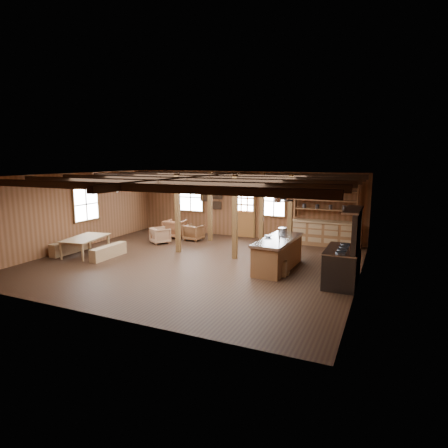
{
  "coord_description": "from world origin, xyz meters",
  "views": [
    {
      "loc": [
        5.66,
        -10.29,
        3.3
      ],
      "look_at": [
        0.68,
        0.83,
        1.18
      ],
      "focal_mm": 30.0,
      "sensor_mm": 36.0,
      "label": 1
    }
  ],
  "objects": [
    {
      "name": "bench_aisle",
      "position": [
        -2.94,
        -0.66,
        0.21
      ],
      "size": [
        0.29,
        1.53,
        0.42
      ],
      "primitive_type": "cube",
      "color": "brown",
      "rests_on": "floor"
    },
    {
      "name": "pot_rack",
      "position": [
        3.08,
        0.39,
        2.27
      ],
      "size": [
        0.44,
        3.0,
        0.43
      ],
      "color": "#303033",
      "rests_on": "ceiling"
    },
    {
      "name": "timber_posts",
      "position": [
        0.52,
        2.08,
        1.4
      ],
      "size": [
        3.95,
        2.35,
        2.8
      ],
      "color": "#492C14",
      "rests_on": "floor"
    },
    {
      "name": "notice_boards",
      "position": [
        -1.5,
        4.46,
        1.64
      ],
      "size": [
        1.08,
        0.03,
        0.9
      ],
      "color": "beige",
      "rests_on": "wall_back"
    },
    {
      "name": "window_back_right",
      "position": [
        1.3,
        4.46,
        1.6
      ],
      "size": [
        1.02,
        0.06,
        1.32
      ],
      "color": "white",
      "rests_on": "wall_back"
    },
    {
      "name": "room",
      "position": [
        0.0,
        0.0,
        1.4
      ],
      "size": [
        10.04,
        9.04,
        2.84
      ],
      "color": "black",
      "rests_on": "ground"
    },
    {
      "name": "step_stool",
      "position": [
        2.87,
        -0.2,
        0.21
      ],
      "size": [
        0.52,
        0.4,
        0.43
      ],
      "primitive_type": "cube",
      "rotation": [
        0.0,
        0.0,
        0.13
      ],
      "color": "brown",
      "rests_on": "floor"
    },
    {
      "name": "back_counter",
      "position": [
        3.4,
        4.2,
        0.6
      ],
      "size": [
        2.55,
        0.6,
        2.45
      ],
      "color": "brown",
      "rests_on": "floor"
    },
    {
      "name": "window_back_left",
      "position": [
        -2.6,
        4.46,
        1.6
      ],
      "size": [
        1.32,
        0.06,
        1.32
      ],
      "color": "white",
      "rests_on": "wall_back"
    },
    {
      "name": "armchair_c",
      "position": [
        -2.59,
        1.94,
        0.31
      ],
      "size": [
        0.95,
        0.95,
        0.63
      ],
      "primitive_type": "imported",
      "rotation": [
        0.0,
        0.0,
        2.52
      ],
      "color": "brown",
      "rests_on": "floor"
    },
    {
      "name": "bowl",
      "position": [
        2.31,
        0.49,
        0.97
      ],
      "size": [
        0.31,
        0.31,
        0.06
      ],
      "primitive_type": "imported",
      "rotation": [
        0.0,
        0.0,
        0.37
      ],
      "color": "silver",
      "rests_on": "kitchen_island"
    },
    {
      "name": "pendant_lamps",
      "position": [
        -2.25,
        1.0,
        2.25
      ],
      "size": [
        1.86,
        2.36,
        0.66
      ],
      "color": "#303033",
      "rests_on": "ceiling"
    },
    {
      "name": "window_left",
      "position": [
        -4.96,
        0.5,
        1.6
      ],
      "size": [
        0.14,
        1.24,
        1.32
      ],
      "color": "white",
      "rests_on": "wall_back"
    },
    {
      "name": "armchair_b",
      "position": [
        -1.64,
        2.97,
        0.32
      ],
      "size": [
        0.74,
        0.76,
        0.64
      ],
      "primitive_type": "imported",
      "rotation": [
        0.0,
        0.0,
        3.05
      ],
      "color": "brown",
      "rests_on": "floor"
    },
    {
      "name": "armchair_a",
      "position": [
        -2.64,
        3.12,
        0.38
      ],
      "size": [
        0.85,
        0.88,
        0.75
      ],
      "primitive_type": "imported",
      "rotation": [
        0.0,
        0.0,
        3.2
      ],
      "color": "brown",
      "rests_on": "floor"
    },
    {
      "name": "counter_pot",
      "position": [
        2.54,
        1.32,
        1.03
      ],
      "size": [
        0.29,
        0.29,
        0.17
      ],
      "primitive_type": "cylinder",
      "color": "#B9BBC1",
      "rests_on": "kitchen_island"
    },
    {
      "name": "bench_wall",
      "position": [
        -4.65,
        -0.66,
        0.23
      ],
      "size": [
        0.31,
        1.66,
        0.46
      ],
      "primitive_type": "cube",
      "color": "brown",
      "rests_on": "floor"
    },
    {
      "name": "kitchen_island",
      "position": [
        2.65,
        0.44,
        0.48
      ],
      "size": [
        1.0,
        2.54,
        1.2
      ],
      "rotation": [
        0.0,
        0.0,
        -0.05
      ],
      "color": "brown",
      "rests_on": "floor"
    },
    {
      "name": "dining_table",
      "position": [
        -3.9,
        -0.66,
        0.31
      ],
      "size": [
        1.29,
        1.92,
        0.62
      ],
      "primitive_type": "imported",
      "rotation": [
        0.0,
        0.0,
        1.76
      ],
      "color": "olive",
      "rests_on": "floor"
    },
    {
      "name": "commercial_range",
      "position": [
        4.65,
        -0.25,
        0.65
      ],
      "size": [
        0.85,
        1.66,
        2.05
      ],
      "color": "#303033",
      "rests_on": "floor"
    },
    {
      "name": "ceiling_joists",
      "position": [
        0.0,
        0.18,
        2.68
      ],
      "size": [
        9.8,
        8.82,
        0.18
      ],
      "color": "black",
      "rests_on": "ceiling"
    },
    {
      "name": "back_door",
      "position": [
        0.0,
        4.45,
        0.88
      ],
      "size": [
        1.02,
        0.08,
        2.15
      ],
      "color": "brown",
      "rests_on": "floor"
    }
  ]
}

